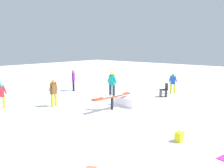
% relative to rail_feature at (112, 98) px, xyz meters
% --- Properties ---
extents(ground_plane, '(60.00, 60.00, 0.00)m').
position_rel_rail_feature_xyz_m(ground_plane, '(0.00, 0.00, -0.62)').
color(ground_plane, white).
extents(rail_feature, '(2.57, 0.44, 0.73)m').
position_rel_rail_feature_xyz_m(rail_feature, '(0.00, 0.00, 0.00)').
color(rail_feature, black).
rests_on(rail_feature, ground).
extents(snow_kicker_ramp, '(1.89, 1.61, 0.50)m').
position_rel_rail_feature_xyz_m(snow_kicker_ramp, '(-1.67, 0.11, -0.37)').
color(snow_kicker_ramp, white).
rests_on(snow_kicker_ramp, ground).
extents(main_rider_on_rail, '(1.38, 0.70, 1.24)m').
position_rel_rail_feature_xyz_m(main_rider_on_rail, '(0.00, 0.00, 0.70)').
color(main_rider_on_rail, white).
rests_on(main_rider_on_rail, rail_feature).
extents(bystander_purple, '(0.49, 0.52, 1.51)m').
position_rel_rail_feature_xyz_m(bystander_purple, '(-2.18, -5.51, 0.23)').
color(bystander_purple, black).
rests_on(bystander_purple, ground).
extents(bystander_red, '(0.60, 0.29, 1.35)m').
position_rel_rail_feature_xyz_m(bystander_red, '(3.63, -4.41, 0.14)').
color(bystander_red, '#CED332').
rests_on(bystander_red, ground).
extents(bystander_blue, '(0.27, 0.58, 1.34)m').
position_rel_rail_feature_xyz_m(bystander_blue, '(-5.95, 0.34, 0.13)').
color(bystander_blue, yellow).
rests_on(bystander_blue, ground).
extents(bystander_brown, '(0.59, 0.22, 1.43)m').
position_rel_rail_feature_xyz_m(bystander_brown, '(1.51, -2.83, 0.18)').
color(bystander_brown, gold).
rests_on(bystander_brown, ground).
extents(folding_chair, '(0.62, 0.62, 0.88)m').
position_rel_rail_feature_xyz_m(folding_chair, '(-4.56, 0.47, -0.21)').
color(folding_chair, '#3F3F44').
rests_on(folding_chair, ground).
extents(backpack_on_snow, '(0.31, 0.23, 0.34)m').
position_rel_rail_feature_xyz_m(backpack_on_snow, '(1.74, 4.52, -0.45)').
color(backpack_on_snow, yellow).
rests_on(backpack_on_snow, ground).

